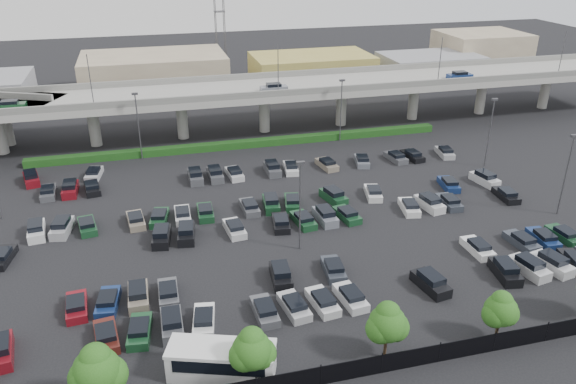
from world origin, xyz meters
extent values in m
plane|color=black|center=(0.00, 0.00, 0.00)|extent=(280.00, 280.00, 0.00)
cube|color=#999891|center=(0.00, 32.00, 7.25)|extent=(150.00, 13.00, 1.10)
cube|color=#5F5F5A|center=(0.00, 25.75, 8.30)|extent=(150.00, 0.50, 1.00)
cube|color=#5F5F5A|center=(0.00, 38.25, 8.30)|extent=(150.00, 0.50, 1.00)
cylinder|color=#999891|center=(-23.00, 32.00, 3.35)|extent=(1.80, 1.80, 6.70)
cube|color=#5F5F5A|center=(-23.00, 32.00, 6.50)|extent=(2.60, 9.75, 0.50)
cylinder|color=#999891|center=(-9.00, 32.00, 3.35)|extent=(1.80, 1.80, 6.70)
cube|color=#5F5F5A|center=(-9.00, 32.00, 6.50)|extent=(2.60, 9.75, 0.50)
cylinder|color=#999891|center=(5.00, 32.00, 3.35)|extent=(1.80, 1.80, 6.70)
cube|color=#5F5F5A|center=(5.00, 32.00, 6.50)|extent=(2.60, 9.75, 0.50)
cylinder|color=#999891|center=(19.00, 32.00, 3.35)|extent=(1.80, 1.80, 6.70)
cube|color=#5F5F5A|center=(19.00, 32.00, 6.50)|extent=(2.60, 9.75, 0.50)
cylinder|color=#999891|center=(33.00, 32.00, 3.35)|extent=(1.80, 1.80, 6.70)
cube|color=#5F5F5A|center=(33.00, 32.00, 6.50)|extent=(2.60, 9.75, 0.50)
cylinder|color=#999891|center=(47.00, 32.00, 3.35)|extent=(1.80, 1.80, 6.70)
cube|color=#5F5F5A|center=(47.00, 32.00, 6.50)|extent=(2.60, 9.75, 0.50)
cylinder|color=#999891|center=(61.00, 32.00, 3.35)|extent=(1.80, 1.80, 6.70)
cube|color=#5F5F5A|center=(61.00, 32.00, 6.50)|extent=(2.60, 9.75, 0.50)
cube|color=#174324|center=(-34.00, 29.00, 8.21)|extent=(4.40, 1.82, 0.82)
cube|color=black|center=(-34.00, 29.00, 8.84)|extent=(2.30, 1.60, 0.50)
cube|color=slate|center=(6.00, 29.00, 8.21)|extent=(4.40, 1.82, 0.82)
cube|color=black|center=(6.00, 29.00, 8.84)|extent=(2.30, 1.60, 0.50)
cube|color=navy|center=(40.00, 29.00, 8.21)|extent=(4.40, 1.82, 0.82)
cube|color=black|center=(40.00, 29.00, 8.84)|extent=(2.30, 1.60, 0.50)
cylinder|color=#47474C|center=(-22.00, 25.90, 11.80)|extent=(0.14, 0.14, 8.00)
cylinder|color=#47474C|center=(6.00, 25.90, 11.80)|extent=(0.14, 0.14, 8.00)
cylinder|color=#47474C|center=(34.00, 25.90, 11.80)|extent=(0.14, 0.14, 8.00)
cylinder|color=#47474C|center=(58.00, 25.90, 11.80)|extent=(0.14, 0.14, 8.00)
cylinder|color=#999891|center=(-36.59, 35.82, 3.35)|extent=(1.60, 1.60, 6.70)
cube|color=#134115|center=(0.00, 25.00, 0.55)|extent=(66.00, 1.60, 1.10)
cube|color=black|center=(0.00, -28.00, 0.90)|extent=(70.00, 0.06, 1.80)
cylinder|color=black|center=(-4.00, -28.00, 1.00)|extent=(0.10, 0.10, 2.00)
cylinder|color=black|center=(1.00, -28.00, 1.00)|extent=(0.10, 0.10, 2.00)
cylinder|color=black|center=(6.00, -28.00, 1.00)|extent=(0.10, 0.10, 2.00)
cylinder|color=black|center=(11.00, -28.00, 1.00)|extent=(0.10, 0.10, 2.00)
cylinder|color=black|center=(16.00, -28.00, 1.00)|extent=(0.10, 0.10, 2.00)
sphere|color=#1F5316|center=(-20.00, -26.45, 3.76)|extent=(3.39, 3.39, 3.39)
sphere|color=#1F5316|center=(-19.21, -26.35, 3.15)|extent=(2.67, 2.67, 2.67)
sphere|color=#1F5316|center=(-20.67, -26.53, 3.39)|extent=(2.67, 2.67, 2.67)
sphere|color=#1F5316|center=(-19.96, -26.33, 4.73)|extent=(2.30, 2.30, 2.30)
cylinder|color=#332316|center=(-9.00, -26.67, 0.98)|extent=(0.26, 0.26, 1.96)
sphere|color=#1F5316|center=(-9.00, -26.67, 3.37)|extent=(3.04, 3.04, 3.04)
sphere|color=#1F5316|center=(-8.29, -26.57, 2.82)|extent=(2.39, 2.39, 2.39)
sphere|color=#1F5316|center=(-9.60, -26.75, 3.04)|extent=(2.39, 2.39, 2.39)
sphere|color=#1F5316|center=(-8.96, -26.55, 4.24)|extent=(2.06, 2.06, 2.06)
cylinder|color=#332316|center=(2.00, -26.39, 0.99)|extent=(0.26, 0.26, 1.97)
sphere|color=#1F5316|center=(2.00, -26.39, 3.39)|extent=(3.07, 3.07, 3.07)
sphere|color=#1F5316|center=(2.71, -26.29, 2.85)|extent=(2.41, 2.41, 2.41)
sphere|color=#1F5316|center=(1.40, -26.47, 3.07)|extent=(2.41, 2.41, 2.41)
sphere|color=#1F5316|center=(2.04, -26.27, 4.27)|extent=(2.08, 2.08, 2.08)
cylinder|color=#332316|center=(12.00, -26.82, 0.90)|extent=(0.26, 0.26, 1.80)
sphere|color=#1F5316|center=(12.00, -26.82, 3.09)|extent=(2.79, 2.79, 2.79)
sphere|color=#1F5316|center=(12.65, -26.72, 2.59)|extent=(2.19, 2.19, 2.19)
sphere|color=#1F5316|center=(11.45, -26.90, 2.79)|extent=(2.19, 2.19, 2.19)
sphere|color=#1F5316|center=(12.04, -26.70, 3.89)|extent=(1.89, 1.89, 1.89)
cube|color=white|center=(-11.09, -24.96, 1.20)|extent=(8.69, 5.32, 2.41)
cube|color=black|center=(-11.09, -24.96, 1.78)|extent=(7.63, 5.01, 1.09)
cube|color=white|center=(-11.09, -24.96, 2.54)|extent=(8.84, 5.47, 0.29)
cube|color=maroon|center=(-28.25, -18.50, 0.53)|extent=(2.45, 4.62, 1.05)
cube|color=#4B1914|center=(-20.00, -18.50, 0.41)|extent=(2.36, 4.59, 0.82)
cube|color=black|center=(-20.00, -18.70, 1.04)|extent=(1.88, 2.48, 0.50)
cube|color=#174324|center=(-17.25, -18.50, 0.41)|extent=(2.33, 4.59, 0.82)
cube|color=black|center=(-17.25, -18.70, 1.04)|extent=(1.87, 2.48, 0.50)
cube|color=#4C4D52|center=(-14.50, -18.50, 0.53)|extent=(1.85, 4.41, 1.05)
cube|color=black|center=(-14.50, -18.50, 1.34)|extent=(1.62, 2.61, 0.65)
cube|color=white|center=(-11.75, -18.50, 0.41)|extent=(2.50, 4.63, 0.82)
cube|color=black|center=(-11.75, -18.70, 1.04)|extent=(1.95, 2.53, 0.50)
cube|color=#4C4D52|center=(-6.25, -18.50, 0.41)|extent=(2.01, 4.47, 0.82)
cube|color=black|center=(-6.25, -18.70, 1.04)|extent=(1.70, 2.37, 0.50)
cube|color=#ADAEB2|center=(-3.50, -18.50, 0.41)|extent=(2.41, 4.61, 0.82)
cube|color=black|center=(-3.50, -18.70, 1.04)|extent=(1.90, 2.50, 0.50)
cube|color=silver|center=(-0.75, -18.50, 0.41)|extent=(2.35, 4.59, 0.82)
cube|color=black|center=(-0.75, -18.70, 1.04)|extent=(1.87, 2.48, 0.50)
cube|color=silver|center=(2.00, -18.50, 0.41)|extent=(2.28, 4.57, 0.82)
cube|color=black|center=(2.00, -18.70, 1.04)|extent=(1.84, 2.46, 0.50)
cube|color=black|center=(10.25, -18.50, 0.53)|extent=(2.52, 4.64, 1.05)
cube|color=black|center=(10.25, -18.50, 1.34)|extent=(2.01, 2.83, 0.65)
cube|color=black|center=(18.50, -18.50, 0.53)|extent=(2.49, 4.63, 1.05)
cube|color=black|center=(18.50, -18.50, 1.34)|extent=(1.99, 2.82, 0.65)
cube|color=silver|center=(21.25, -18.50, 0.53)|extent=(2.54, 4.64, 1.05)
cube|color=black|center=(21.25, -18.50, 1.34)|extent=(2.02, 2.83, 0.65)
cube|color=silver|center=(24.00, -18.50, 0.53)|extent=(2.67, 4.68, 1.05)
cube|color=black|center=(24.00, -18.50, 1.34)|extent=(2.09, 2.87, 0.65)
cube|color=black|center=(26.75, -18.50, 0.41)|extent=(2.71, 4.68, 0.82)
cube|color=maroon|center=(-22.75, -13.50, 0.41)|extent=(2.16, 4.53, 0.82)
cube|color=black|center=(-22.75, -13.70, 1.04)|extent=(1.78, 2.42, 0.50)
cube|color=navy|center=(-20.00, -13.50, 0.41)|extent=(2.36, 4.59, 0.82)
cube|color=black|center=(-20.00, -13.70, 1.04)|extent=(1.88, 2.48, 0.50)
cube|color=gray|center=(-17.25, -13.50, 0.53)|extent=(1.82, 4.40, 1.05)
cube|color=black|center=(-17.25, -13.50, 1.34)|extent=(1.60, 2.60, 0.65)
cube|color=#4C4D52|center=(-14.50, -13.50, 0.41)|extent=(1.87, 4.42, 0.82)
cube|color=black|center=(-14.50, -13.70, 1.04)|extent=(1.63, 2.32, 0.50)
cube|color=black|center=(-3.50, -13.50, 0.53)|extent=(2.21, 4.55, 1.05)
cube|color=black|center=(-3.50, -13.50, 1.34)|extent=(1.83, 2.73, 0.65)
cube|color=#31363F|center=(2.00, -13.50, 0.41)|extent=(2.23, 4.55, 0.82)
cube|color=black|center=(2.00, -13.70, 1.04)|extent=(1.81, 2.44, 0.50)
cube|color=white|center=(18.50, -13.50, 0.41)|extent=(1.85, 4.41, 0.82)
cube|color=black|center=(18.50, -13.70, 1.04)|extent=(1.62, 2.31, 0.50)
cube|color=#31363F|center=(24.00, -13.50, 0.41)|extent=(2.16, 4.53, 0.82)
cube|color=black|center=(24.00, -13.70, 1.04)|extent=(1.78, 2.42, 0.50)
cube|color=navy|center=(26.75, -13.50, 0.41)|extent=(2.12, 4.52, 0.82)
cube|color=black|center=(26.75, -13.70, 1.04)|extent=(1.76, 2.41, 0.50)
cube|color=#174324|center=(29.50, -13.50, 0.41)|extent=(2.13, 4.52, 0.82)
cube|color=black|center=(29.50, -13.70, 1.04)|extent=(1.76, 2.41, 0.50)
cube|color=black|center=(-31.00, -2.50, 0.41)|extent=(2.54, 4.65, 0.82)
cube|color=black|center=(-31.00, -2.70, 1.04)|extent=(1.97, 2.54, 0.50)
cube|color=black|center=(-14.50, -2.50, 0.53)|extent=(2.45, 4.62, 1.05)
cube|color=black|center=(-14.50, -2.50, 1.34)|extent=(1.97, 2.81, 0.65)
cube|color=black|center=(-11.75, -2.50, 0.53)|extent=(2.37, 4.60, 1.05)
cube|color=black|center=(-11.75, -2.50, 1.34)|extent=(1.92, 2.78, 0.65)
cube|color=silver|center=(-6.25, -2.50, 0.41)|extent=(2.23, 4.55, 0.82)
cube|color=black|center=(-6.25, -2.70, 1.04)|extent=(1.82, 2.44, 0.50)
cube|color=black|center=(-0.75, -2.50, 0.41)|extent=(2.43, 4.61, 0.82)
cube|color=black|center=(-0.75, -2.70, 1.04)|extent=(1.91, 2.50, 0.50)
cube|color=#174324|center=(2.00, -2.50, 0.41)|extent=(2.38, 4.60, 0.82)
cube|color=black|center=(2.00, -2.70, 1.04)|extent=(1.89, 2.49, 0.50)
cube|color=slate|center=(4.75, -2.50, 0.53)|extent=(2.09, 4.51, 1.05)
cube|color=black|center=(4.75, -2.50, 1.34)|extent=(1.76, 2.70, 0.65)
cube|color=#174324|center=(7.50, -2.50, 0.41)|extent=(2.51, 4.64, 0.82)
cube|color=black|center=(7.50, -2.70, 1.04)|extent=(1.95, 2.53, 0.50)
cube|color=white|center=(15.75, -2.50, 0.41)|extent=(2.60, 4.66, 0.82)
cube|color=black|center=(15.75, -2.70, 1.04)|extent=(2.00, 2.55, 0.50)
cube|color=silver|center=(18.50, -2.50, 0.53)|extent=(2.45, 4.62, 1.05)
cube|color=black|center=(18.50, -2.50, 1.34)|extent=(1.97, 2.81, 0.65)
cube|color=#31363F|center=(21.25, -2.50, 0.41)|extent=(2.02, 4.48, 0.82)
cube|color=black|center=(21.25, -2.70, 1.04)|extent=(1.71, 2.37, 0.50)
cube|color=black|center=(29.50, -2.50, 0.41)|extent=(2.15, 4.53, 0.82)
cube|color=black|center=(29.50, -2.70, 1.04)|extent=(1.77, 2.42, 0.50)
cube|color=white|center=(-28.25, 2.50, 0.53)|extent=(2.30, 4.58, 1.05)
cube|color=black|center=(-28.25, 2.50, 1.34)|extent=(1.88, 2.76, 0.65)
cube|color=#ADAEB2|center=(-25.50, 2.50, 0.53)|extent=(2.54, 4.65, 1.05)
cube|color=black|center=(-25.50, 2.50, 1.34)|extent=(2.02, 2.84, 0.65)
cube|color=#174324|center=(-22.75, 2.50, 0.41)|extent=(2.54, 4.64, 0.82)
cube|color=black|center=(-22.75, 2.30, 1.04)|extent=(1.97, 2.54, 0.50)
cube|color=gray|center=(-17.25, 2.50, 0.41)|extent=(2.28, 4.57, 0.82)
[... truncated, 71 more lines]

